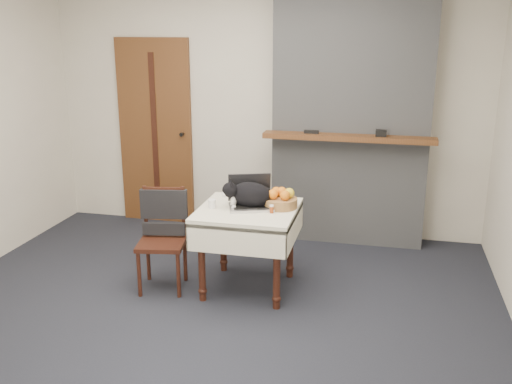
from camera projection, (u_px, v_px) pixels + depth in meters
ground at (207, 313)px, 4.36m from camera, size 4.50×4.50×0.00m
room_shell at (220, 74)px, 4.30m from camera, size 4.52×4.01×2.61m
door at (156, 132)px, 6.19m from camera, size 0.82×0.10×2.00m
chimney at (351, 113)px, 5.53m from camera, size 1.62×0.48×2.60m
side_table at (248, 221)px, 4.61m from camera, size 0.78×0.78×0.70m
laptop at (250, 199)px, 4.61m from camera, size 0.43×0.40×0.26m
cat at (251, 195)px, 4.58m from camera, size 0.51×0.32×0.24m
cream_jar at (212, 204)px, 4.58m from camera, size 0.06×0.06×0.07m
pill_bottle at (272, 209)px, 4.46m from camera, size 0.03×0.03×0.07m
fruit_basket at (281, 200)px, 4.59m from camera, size 0.27×0.27×0.16m
desk_clutter at (266, 209)px, 4.55m from camera, size 0.12×0.03×0.01m
chair at (163, 224)px, 4.71m from camera, size 0.44×0.43×0.84m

